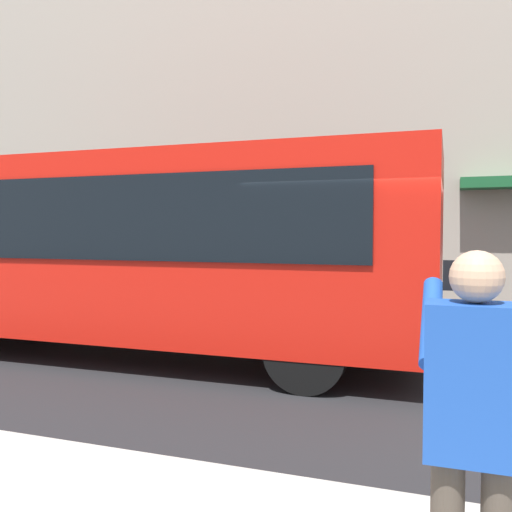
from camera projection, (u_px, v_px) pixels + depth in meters
The scene contains 4 objects.
ground_plane at pixel (361, 376), 7.31m from camera, with size 60.00×60.00×0.00m, color #232326.
building_facade_far at pixel (406, 66), 13.43m from camera, with size 28.00×1.55×12.00m.
red_bus at pixel (134, 247), 8.47m from camera, with size 9.05×2.54×3.08m.
pedestrian_photographer at pixel (475, 419), 2.29m from camera, with size 0.53×0.52×1.70m.
Camera 1 is at (-1.09, 7.28, 1.93)m, focal length 38.44 mm.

